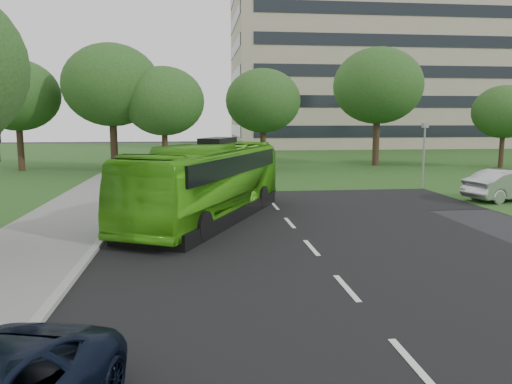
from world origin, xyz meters
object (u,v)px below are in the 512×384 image
tree_park_c (263,101)px  sedan (509,185)px  camera_pole (424,146)px  tree_park_d (378,86)px  tree_park_a (112,85)px  bus (208,182)px  tree_park_e (504,112)px  tree_park_b (164,101)px  tree_park_f (17,95)px  office_building (366,64)px

tree_park_c → sedan: size_ratio=1.71×
tree_park_c → camera_pole: 16.15m
tree_park_c → tree_park_d: tree_park_d is taller
tree_park_a → bus: 21.81m
bus → sedan: bus is taller
tree_park_a → tree_park_d: size_ratio=0.96×
tree_park_e → bus: tree_park_e is taller
tree_park_a → bus: bearing=-70.5°
tree_park_d → sedan: tree_park_d is taller
tree_park_b → sedan: size_ratio=1.67×
tree_park_d → tree_park_c: bearing=-173.9°
tree_park_c → tree_park_f: 19.93m
tree_park_d → tree_park_e: 10.86m
tree_park_a → tree_park_b: (4.06, -0.78, -1.25)m
tree_park_d → office_building: bearing=73.2°
tree_park_e → tree_park_a: bearing=179.3°
tree_park_d → camera_pole: (-2.29, -14.67, -4.56)m
bus → office_building: bearing=90.1°
sedan → tree_park_b: bearing=34.9°
tree_park_b → camera_pole: tree_park_b is taller
bus → sedan: bearing=36.5°
camera_pole → tree_park_c: bearing=144.0°
tree_park_e → bus: size_ratio=0.61×
office_building → tree_park_c: office_building is taller
tree_park_d → camera_pole: size_ratio=2.64×
camera_pole → tree_park_d: bearing=103.9°
tree_park_c → sedan: bearing=-60.1°
sedan → camera_pole: camera_pole is taller
camera_pole → tree_park_f: bearing=177.3°
office_building → tree_park_e: 36.11m
tree_park_e → tree_park_f: size_ratio=0.79×
tree_park_b → tree_park_e: (28.73, 0.38, -0.78)m
office_building → tree_park_d: size_ratio=3.81×
tree_park_b → tree_park_f: size_ratio=0.92×
office_building → tree_park_d: office_building is taller
tree_park_a → tree_park_f: size_ratio=1.12×
tree_park_d → tree_park_e: tree_park_d is taller
tree_park_f → camera_pole: bearing=-25.4°
bus → camera_pole: 15.74m
tree_park_c → sedan: (10.64, -18.53, -4.92)m
tree_park_b → tree_park_f: (-11.76, 2.43, 0.51)m
office_building → camera_pole: office_building is taller
tree_park_c → tree_park_f: bearing=-179.5°
office_building → tree_park_a: 47.90m
tree_park_c → tree_park_e: size_ratio=1.20×
sedan → bus: bearing=86.8°
tree_park_a → sedan: 28.95m
tree_park_a → sedan: tree_park_a is taller
tree_park_c → tree_park_d: 10.65m
tree_park_a → camera_pole: bearing=-29.8°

